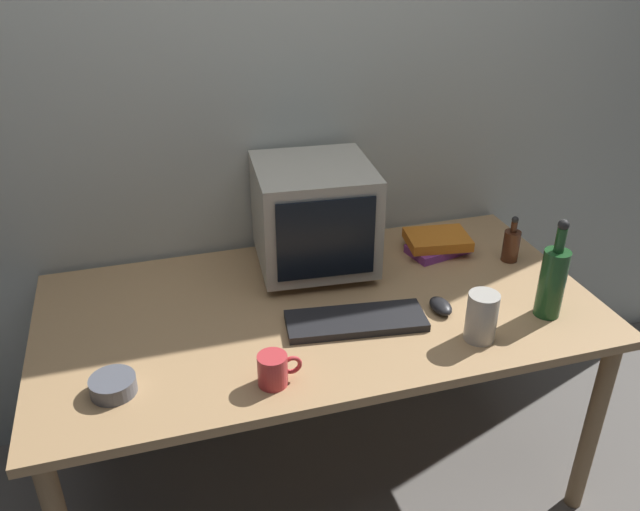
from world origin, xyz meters
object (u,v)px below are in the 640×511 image
at_px(bottle_tall, 552,280).
at_px(metal_canister, 482,317).
at_px(computer_mouse, 441,306).
at_px(book_stack, 438,243).
at_px(mug, 274,370).
at_px(cd_spindle, 113,385).
at_px(crt_monitor, 314,216).
at_px(keyboard, 356,321).
at_px(bottle_short, 511,244).

height_order(bottle_tall, metal_canister, bottle_tall).
height_order(computer_mouse, book_stack, book_stack).
distance_m(book_stack, mug, 0.91).
relative_size(bottle_tall, cd_spindle, 2.69).
relative_size(crt_monitor, keyboard, 0.98).
bearing_deg(mug, cd_spindle, 168.47).
bearing_deg(metal_canister, cd_spindle, 176.87).
height_order(crt_monitor, computer_mouse, crt_monitor).
bearing_deg(cd_spindle, mug, -11.53).
height_order(book_stack, cd_spindle, book_stack).
bearing_deg(book_stack, bottle_tall, -72.25).
xyz_separation_m(keyboard, bottle_tall, (0.58, -0.11, 0.11)).
relative_size(book_stack, mug, 2.00).
height_order(mug, cd_spindle, mug).
relative_size(mug, cd_spindle, 1.00).
bearing_deg(mug, bottle_tall, 5.34).
bearing_deg(metal_canister, mug, -177.49).
bearing_deg(crt_monitor, metal_canister, -57.88).
distance_m(keyboard, computer_mouse, 0.28).
xyz_separation_m(keyboard, book_stack, (0.43, 0.35, 0.02)).
bearing_deg(bottle_tall, metal_canister, -168.12).
bearing_deg(book_stack, cd_spindle, -157.90).
xyz_separation_m(bottle_short, book_stack, (-0.22, 0.13, -0.03)).
xyz_separation_m(crt_monitor, mug, (-0.27, -0.57, -0.15)).
distance_m(crt_monitor, bottle_short, 0.71).
bearing_deg(computer_mouse, mug, -162.42).
bearing_deg(crt_monitor, bottle_tall, -39.11).
xyz_separation_m(computer_mouse, book_stack, (0.16, 0.36, 0.02)).
bearing_deg(keyboard, book_stack, 45.96).
relative_size(mug, metal_canister, 0.80).
bearing_deg(keyboard, bottle_tall, -3.94).
bearing_deg(book_stack, metal_canister, -102.35).
distance_m(bottle_short, metal_canister, 0.51).
distance_m(mug, cd_spindle, 0.42).
xyz_separation_m(keyboard, computer_mouse, (0.28, -0.01, 0.01)).
relative_size(keyboard, bottle_short, 2.46).
height_order(crt_monitor, keyboard, crt_monitor).
xyz_separation_m(keyboard, mug, (-0.30, -0.20, 0.03)).
distance_m(computer_mouse, book_stack, 0.39).
height_order(keyboard, metal_canister, metal_canister).
relative_size(cd_spindle, metal_canister, 0.80).
xyz_separation_m(bottle_tall, mug, (-0.88, -0.08, -0.08)).
bearing_deg(metal_canister, book_stack, 77.65).
xyz_separation_m(cd_spindle, metal_canister, (1.02, -0.06, 0.05)).
bearing_deg(bottle_tall, crt_monitor, 140.89).
bearing_deg(book_stack, keyboard, -141.19).
bearing_deg(metal_canister, bottle_tall, 11.88).
bearing_deg(mug, metal_canister, 2.51).
bearing_deg(bottle_short, bottle_tall, -101.89).
height_order(cd_spindle, metal_canister, metal_canister).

